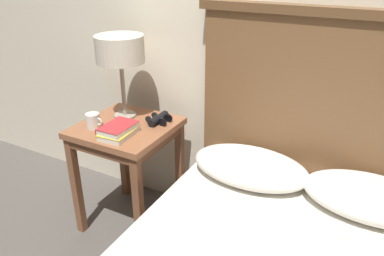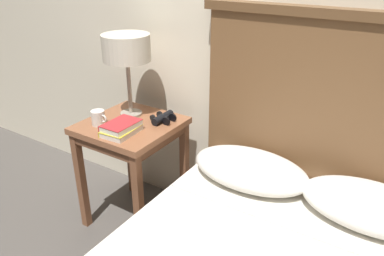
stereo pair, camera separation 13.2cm
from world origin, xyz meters
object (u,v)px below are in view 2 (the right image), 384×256
nightstand (131,138)px  binoculars_pair (163,118)px  coffee_mug (98,118)px  book_stacked_on_top (121,125)px  book_on_nightstand (121,131)px  table_lamp (127,50)px

nightstand → binoculars_pair: (0.15, 0.12, 0.12)m
binoculars_pair → coffee_mug: size_ratio=1.55×
book_stacked_on_top → coffee_mug: (-0.18, 0.01, -0.00)m
binoculars_pair → book_on_nightstand: bearing=-110.8°
book_stacked_on_top → binoculars_pair: bearing=68.8°
nightstand → book_stacked_on_top: 0.20m
nightstand → coffee_mug: (-0.13, -0.12, 0.14)m
book_on_nightstand → binoculars_pair: 0.27m
table_lamp → coffee_mug: size_ratio=4.64×
book_on_nightstand → book_stacked_on_top: size_ratio=1.08×
table_lamp → binoculars_pair: size_ratio=3.00×
book_stacked_on_top → coffee_mug: coffee_mug is taller
book_on_nightstand → table_lamp: bearing=119.3°
binoculars_pair → coffee_mug: coffee_mug is taller
book_stacked_on_top → coffee_mug: bearing=175.6°
book_on_nightstand → book_stacked_on_top: (-0.00, 0.00, 0.03)m
book_on_nightstand → book_stacked_on_top: book_stacked_on_top is taller
nightstand → book_on_nightstand: (0.05, -0.13, 0.12)m
book_stacked_on_top → book_on_nightstand: bearing=-41.2°
table_lamp → binoculars_pair: table_lamp is taller
book_on_nightstand → coffee_mug: 0.18m
nightstand → book_stacked_on_top: size_ratio=3.36×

